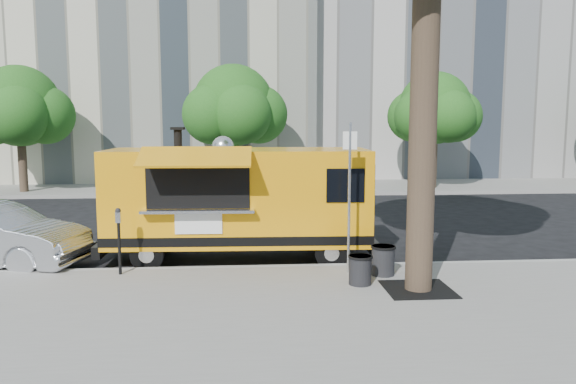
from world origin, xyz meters
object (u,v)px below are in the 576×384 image
(sign_post, at_px, (349,189))
(food_truck, at_px, (238,199))
(far_tree_c, at_px, (435,108))
(trash_bin_right, at_px, (383,259))
(far_tree_b, at_px, (233,106))
(far_tree_a, at_px, (19,106))
(trash_bin_left, at_px, (360,269))
(parking_meter, at_px, (119,233))

(sign_post, bearing_deg, food_truck, 142.32)
(far_tree_c, distance_m, trash_bin_right, 15.68)
(far_tree_b, distance_m, trash_bin_right, 15.22)
(trash_bin_right, bearing_deg, sign_post, 159.20)
(far_tree_a, distance_m, trash_bin_left, 19.03)
(far_tree_b, bearing_deg, trash_bin_left, -80.17)
(sign_post, relative_size, parking_meter, 2.25)
(parking_meter, bearing_deg, far_tree_a, 117.15)
(far_tree_a, relative_size, far_tree_b, 0.97)
(far_tree_b, distance_m, far_tree_c, 9.01)
(sign_post, height_order, trash_bin_right, sign_post)
(far_tree_c, height_order, food_truck, far_tree_c)
(parking_meter, bearing_deg, far_tree_c, 51.34)
(far_tree_a, height_order, sign_post, far_tree_a)
(sign_post, relative_size, food_truck, 0.48)
(far_tree_a, distance_m, parking_meter, 15.59)
(sign_post, xyz_separation_m, food_truck, (-2.23, 1.72, -0.43))
(far_tree_c, height_order, parking_meter, far_tree_c)
(trash_bin_left, bearing_deg, parking_meter, 167.23)
(food_truck, bearing_deg, trash_bin_right, -32.57)
(food_truck, height_order, trash_bin_left, food_truck)
(far_tree_c, xyz_separation_m, trash_bin_left, (-6.38, -14.80, -3.27))
(trash_bin_right, bearing_deg, far_tree_c, 67.77)
(sign_post, relative_size, trash_bin_right, 5.11)
(parking_meter, distance_m, trash_bin_left, 4.76)
(far_tree_c, bearing_deg, trash_bin_left, -113.34)
(food_truck, xyz_separation_m, trash_bin_right, (2.88, -1.97, -0.95))
(far_tree_a, xyz_separation_m, parking_meter, (7.00, -13.65, -2.79))
(sign_post, height_order, trash_bin_left, sign_post)
(parking_meter, xyz_separation_m, food_truck, (2.32, 1.52, 0.44))
(far_tree_b, distance_m, trash_bin_left, 15.69)
(trash_bin_right, bearing_deg, trash_bin_left, -134.11)
(far_tree_b, relative_size, far_tree_c, 1.06)
(food_truck, distance_m, trash_bin_left, 3.58)
(far_tree_b, height_order, far_tree_c, far_tree_b)
(parking_meter, relative_size, trash_bin_right, 2.28)
(far_tree_a, xyz_separation_m, trash_bin_right, (12.20, -14.10, -3.31))
(far_tree_a, distance_m, far_tree_c, 18.00)
(sign_post, bearing_deg, trash_bin_left, -85.49)
(food_truck, xyz_separation_m, trash_bin_left, (2.30, -2.57, -0.97))
(sign_post, height_order, parking_meter, sign_post)
(far_tree_b, relative_size, trash_bin_right, 9.38)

